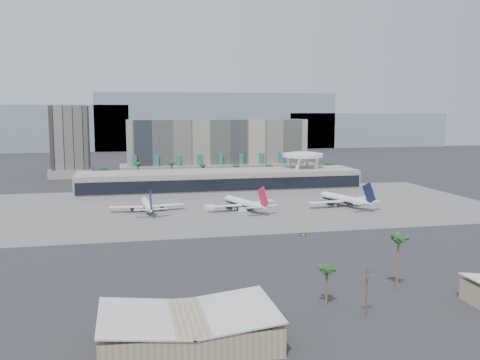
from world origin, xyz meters
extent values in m
plane|color=#232326|center=(0.00, 0.00, 0.00)|extent=(900.00, 900.00, 0.00)
cube|color=#5B5B59|center=(0.00, 55.00, 0.03)|extent=(260.00, 130.00, 0.06)
cube|color=gray|center=(-180.00, 470.00, 27.50)|extent=(260.00, 60.00, 55.00)
cube|color=gray|center=(60.00, 470.00, 35.00)|extent=(300.00, 60.00, 70.00)
cube|color=gray|center=(260.00, 470.00, 22.50)|extent=(220.00, 60.00, 45.00)
cube|color=tan|center=(10.00, 175.00, 21.00)|extent=(130.00, 22.00, 42.00)
cube|color=gray|center=(10.00, 173.00, 5.00)|extent=(140.00, 30.00, 10.00)
cube|color=#227573|center=(-50.00, 163.00, 9.00)|extent=(3.00, 2.00, 18.00)
cube|color=#227573|center=(-35.00, 163.00, 9.00)|extent=(3.00, 2.00, 18.00)
cube|color=#227573|center=(-20.00, 163.00, 9.00)|extent=(3.00, 2.00, 18.00)
cube|color=#227573|center=(-5.00, 163.00, 9.00)|extent=(3.00, 2.00, 18.00)
cube|color=#227573|center=(10.00, 163.00, 9.00)|extent=(3.00, 2.00, 18.00)
cube|color=#227573|center=(25.00, 163.00, 9.00)|extent=(3.00, 2.00, 18.00)
cube|color=#227573|center=(40.00, 163.00, 9.00)|extent=(3.00, 2.00, 18.00)
cube|color=#227573|center=(55.00, 163.00, 9.00)|extent=(3.00, 2.00, 18.00)
cube|color=#227573|center=(70.00, 163.00, 9.00)|extent=(3.00, 2.00, 18.00)
cube|color=black|center=(-95.00, 200.00, 26.00)|extent=(26.00, 26.00, 52.00)
cube|color=#A39D8F|center=(-95.00, 200.00, 3.00)|extent=(30.00, 30.00, 6.00)
cube|color=#A39D8F|center=(0.00, 110.00, 6.00)|extent=(170.00, 32.00, 12.00)
cube|color=black|center=(0.00, 93.80, 5.50)|extent=(168.00, 0.60, 7.00)
cube|color=black|center=(0.00, 110.00, 13.25)|extent=(170.00, 12.00, 2.50)
cylinder|color=white|center=(61.36, 122.36, 11.00)|extent=(6.98, 6.99, 21.89)
cylinder|color=white|center=(48.64, 122.36, 11.00)|extent=(6.98, 6.99, 21.89)
cylinder|color=white|center=(48.64, 109.64, 11.00)|extent=(6.98, 6.99, 21.89)
cylinder|color=white|center=(61.36, 109.64, 11.00)|extent=(6.98, 6.99, 21.89)
cylinder|color=white|center=(55.00, 116.00, 20.00)|extent=(26.00, 26.00, 2.20)
cylinder|color=white|center=(55.00, 116.00, 21.30)|extent=(16.00, 16.00, 1.20)
cylinder|color=brown|center=(-70.00, 145.00, 6.00)|extent=(0.70, 0.70, 12.00)
sphere|color=#1F4B1E|center=(-70.00, 145.00, 11.70)|extent=(2.80, 2.80, 2.80)
cylinder|color=brown|center=(-48.00, 145.00, 6.00)|extent=(0.70, 0.70, 12.00)
sphere|color=#1F4B1E|center=(-48.00, 145.00, 11.70)|extent=(2.80, 2.80, 2.80)
cylinder|color=brown|center=(-26.00, 145.00, 6.00)|extent=(0.70, 0.70, 12.00)
sphere|color=#1F4B1E|center=(-26.00, 145.00, 11.70)|extent=(2.80, 2.80, 2.80)
cylinder|color=brown|center=(-5.00, 145.00, 6.00)|extent=(0.70, 0.70, 12.00)
sphere|color=#1F4B1E|center=(-5.00, 145.00, 11.70)|extent=(2.80, 2.80, 2.80)
cylinder|color=brown|center=(18.00, 145.00, 6.00)|extent=(0.70, 0.70, 12.00)
sphere|color=#1F4B1E|center=(18.00, 145.00, 11.70)|extent=(2.80, 2.80, 2.80)
cylinder|color=brown|center=(40.00, 145.00, 6.00)|extent=(0.70, 0.70, 12.00)
sphere|color=#1F4B1E|center=(40.00, 145.00, 11.70)|extent=(2.80, 2.80, 2.80)
cylinder|color=brown|center=(62.00, 145.00, 6.00)|extent=(0.70, 0.70, 12.00)
sphere|color=#1F4B1E|center=(62.00, 145.00, 11.70)|extent=(2.80, 2.80, 2.80)
cylinder|color=brown|center=(85.00, 145.00, 6.00)|extent=(0.70, 0.70, 12.00)
sphere|color=#1F4B1E|center=(85.00, 145.00, 11.70)|extent=(2.80, 2.80, 2.80)
cube|color=gray|center=(-45.00, -102.00, 3.00)|extent=(36.00, 22.00, 6.00)
cube|color=silver|center=(-54.00, -102.00, 6.40)|extent=(18.65, 22.60, 2.30)
cube|color=silver|center=(-36.00, -102.00, 6.40)|extent=(18.65, 22.60, 2.30)
cylinder|color=#4C3826|center=(-2.00, -96.00, 6.00)|extent=(0.44, 0.44, 12.00)
cube|color=#4C3826|center=(-2.00, -96.00, 10.60)|extent=(3.20, 0.22, 0.22)
cylinder|color=slate|center=(-2.90, -96.35, 9.60)|extent=(0.56, 0.56, 0.90)
cylinder|color=slate|center=(-2.00, -96.35, 9.60)|extent=(0.56, 0.56, 0.90)
cylinder|color=slate|center=(-1.10, -96.35, 9.60)|extent=(0.56, 0.56, 0.90)
cylinder|color=black|center=(-3.40, -96.00, 10.85)|extent=(0.12, 0.12, 0.30)
cylinder|color=black|center=(-0.60, -96.00, 10.85)|extent=(0.12, 0.12, 0.30)
cylinder|color=white|center=(-46.71, 50.24, 3.23)|extent=(4.89, 24.61, 3.59)
cylinder|color=#101836|center=(-46.71, 50.24, 3.09)|extent=(4.79, 24.12, 3.51)
cone|color=white|center=(-47.46, 64.23, 3.23)|extent=(3.80, 4.22, 3.59)
cone|color=white|center=(-45.86, 34.45, 3.50)|extent=(4.01, 8.25, 3.59)
cube|color=white|center=(-56.50, 48.82, 2.69)|extent=(16.49, 6.05, 0.31)
cube|color=white|center=(-36.81, 49.87, 2.69)|extent=(16.51, 7.66, 0.31)
cylinder|color=black|center=(-53.84, 49.41, 1.79)|extent=(2.16, 3.69, 1.97)
cylinder|color=black|center=(-39.52, 50.17, 1.79)|extent=(2.16, 3.69, 1.97)
cube|color=#101836|center=(-45.79, 33.11, 8.16)|extent=(0.88, 8.15, 9.44)
cube|color=white|center=(-49.84, 33.34, 3.94)|extent=(7.31, 2.58, 0.22)
cube|color=white|center=(-41.78, 33.77, 3.94)|extent=(7.42, 3.31, 0.22)
cylinder|color=black|center=(-47.22, 59.76, 0.72)|extent=(0.45, 0.45, 1.43)
cylinder|color=black|center=(-49.52, 49.19, 0.72)|extent=(0.63, 0.63, 1.43)
cylinder|color=black|center=(-43.79, 49.50, 0.72)|extent=(0.63, 0.63, 1.43)
cylinder|color=white|center=(-0.83, 44.77, 3.48)|extent=(12.33, 26.14, 3.86)
cylinder|color=#101836|center=(-0.83, 44.77, 3.33)|extent=(12.08, 25.61, 3.78)
cone|color=white|center=(-5.81, 59.02, 3.48)|extent=(5.08, 5.37, 3.86)
cone|color=white|center=(4.78, 28.69, 3.77)|extent=(6.51, 9.48, 3.86)
cube|color=white|center=(-10.54, 40.36, 2.90)|extent=(17.73, 6.02, 0.34)
cube|color=white|center=(9.51, 47.36, 2.90)|extent=(16.86, 12.32, 0.34)
cylinder|color=black|center=(-7.97, 41.77, 1.93)|extent=(3.28, 4.35, 2.12)
cylinder|color=black|center=(6.62, 46.86, 1.93)|extent=(3.28, 4.35, 2.12)
cube|color=red|center=(5.26, 27.32, 8.79)|extent=(3.35, 8.44, 10.16)
cube|color=white|center=(1.00, 26.35, 4.25)|extent=(7.99, 3.59, 0.24)
cube|color=white|center=(9.20, 29.21, 4.25)|extent=(7.84, 5.42, 0.24)
cylinder|color=black|center=(-4.22, 54.47, 0.77)|extent=(0.48, 0.48, 1.54)
cylinder|color=black|center=(-3.43, 42.84, 0.77)|extent=(0.68, 0.68, 1.54)
cylinder|color=black|center=(2.40, 44.88, 0.77)|extent=(0.68, 0.68, 1.54)
cylinder|color=white|center=(51.47, 43.86, 3.64)|extent=(12.25, 27.48, 4.04)
cylinder|color=#101836|center=(51.47, 43.86, 3.49)|extent=(12.00, 26.93, 3.96)
cone|color=white|center=(46.65, 58.90, 3.64)|extent=(5.23, 5.56, 4.04)
cone|color=white|center=(56.90, 26.89, 3.94)|extent=(6.62, 9.89, 4.04)
cube|color=white|center=(41.19, 39.51, 3.03)|extent=(18.50, 5.84, 0.35)
cube|color=white|center=(62.36, 46.28, 3.03)|extent=(17.79, 12.53, 0.35)
cylinder|color=black|center=(43.92, 40.91, 2.02)|extent=(3.35, 4.53, 2.22)
cylinder|color=black|center=(59.32, 45.84, 2.02)|extent=(3.35, 4.53, 2.22)
cube|color=#101836|center=(57.36, 25.44, 9.19)|extent=(3.28, 8.89, 10.64)
cube|color=white|center=(52.87, 24.54, 4.44)|extent=(8.34, 3.56, 0.25)
cube|color=white|center=(61.53, 27.31, 4.44)|extent=(8.24, 5.51, 0.25)
cylinder|color=black|center=(48.19, 54.09, 0.81)|extent=(0.51, 0.51, 1.62)
cylinder|color=black|center=(48.69, 41.91, 0.81)|extent=(0.71, 0.71, 1.62)
cylinder|color=black|center=(54.85, 43.88, 0.81)|extent=(0.71, 0.71, 1.62)
cube|color=silver|center=(-16.63, 48.40, 1.17)|extent=(4.94, 2.71, 2.33)
cube|color=white|center=(-1.62, 39.84, 0.98)|extent=(4.16, 2.84, 1.97)
cube|color=black|center=(10.40, -14.73, 0.50)|extent=(2.22, 0.81, 1.00)
cube|color=yellow|center=(10.40, -14.91, 0.50)|extent=(1.57, 0.42, 0.60)
cylinder|color=black|center=(9.59, -14.73, 0.30)|extent=(0.12, 0.12, 0.60)
cylinder|color=black|center=(11.20, -14.73, 0.30)|extent=(0.12, 0.12, 0.60)
cylinder|color=brown|center=(-8.58, -87.33, 4.83)|extent=(0.70, 0.70, 9.65)
sphere|color=#1F4B1E|center=(-8.58, -87.33, 9.35)|extent=(2.80, 2.80, 2.80)
cylinder|color=brown|center=(14.67, -80.19, 7.26)|extent=(0.70, 0.70, 14.52)
sphere|color=#1F4B1E|center=(14.67, -80.19, 14.22)|extent=(2.80, 2.80, 2.80)
camera|label=1|loc=(-57.23, -208.48, 48.57)|focal=40.00mm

